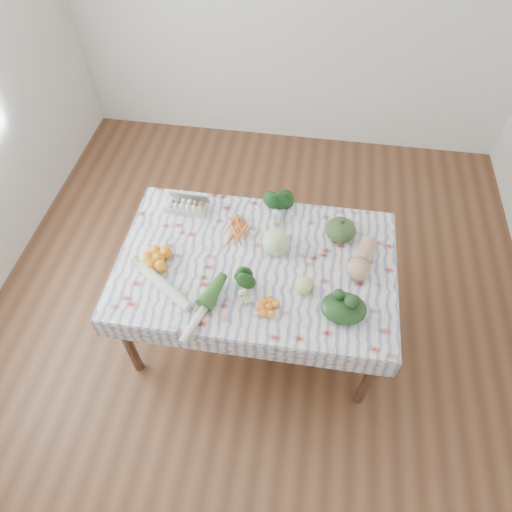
{
  "coord_description": "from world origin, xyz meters",
  "views": [
    {
      "loc": [
        0.25,
        -1.63,
        2.92
      ],
      "look_at": [
        0.0,
        0.0,
        0.82
      ],
      "focal_mm": 32.0,
      "sensor_mm": 36.0,
      "label": 1
    }
  ],
  "objects_px": {
    "egg_carton": "(186,207)",
    "kabocha_squash": "(341,230)",
    "butternut_squash": "(363,258)",
    "grapefruit": "(304,285)",
    "cabbage": "(276,242)",
    "dining_table": "(256,270)"
  },
  "relations": [
    {
      "from": "egg_carton",
      "to": "kabocha_squash",
      "type": "bearing_deg",
      "value": -2.09
    },
    {
      "from": "butternut_squash",
      "to": "grapefruit",
      "type": "distance_m",
      "value": 0.39
    },
    {
      "from": "kabocha_squash",
      "to": "cabbage",
      "type": "bearing_deg",
      "value": -155.16
    },
    {
      "from": "dining_table",
      "to": "cabbage",
      "type": "relative_size",
      "value": 9.67
    },
    {
      "from": "egg_carton",
      "to": "dining_table",
      "type": "bearing_deg",
      "value": -32.44
    },
    {
      "from": "cabbage",
      "to": "grapefruit",
      "type": "relative_size",
      "value": 1.56
    },
    {
      "from": "kabocha_squash",
      "to": "cabbage",
      "type": "height_order",
      "value": "cabbage"
    },
    {
      "from": "egg_carton",
      "to": "butternut_squash",
      "type": "bearing_deg",
      "value": -12.03
    },
    {
      "from": "cabbage",
      "to": "grapefruit",
      "type": "height_order",
      "value": "cabbage"
    },
    {
      "from": "egg_carton",
      "to": "grapefruit",
      "type": "bearing_deg",
      "value": -30.24
    },
    {
      "from": "butternut_squash",
      "to": "grapefruit",
      "type": "relative_size",
      "value": 2.74
    },
    {
      "from": "kabocha_squash",
      "to": "cabbage",
      "type": "distance_m",
      "value": 0.42
    },
    {
      "from": "egg_carton",
      "to": "cabbage",
      "type": "xyz_separation_m",
      "value": [
        0.62,
        -0.24,
        0.05
      ]
    },
    {
      "from": "dining_table",
      "to": "kabocha_squash",
      "type": "distance_m",
      "value": 0.58
    },
    {
      "from": "cabbage",
      "to": "dining_table",
      "type": "bearing_deg",
      "value": -135.29
    },
    {
      "from": "butternut_squash",
      "to": "grapefruit",
      "type": "height_order",
      "value": "butternut_squash"
    },
    {
      "from": "egg_carton",
      "to": "grapefruit",
      "type": "distance_m",
      "value": 0.95
    },
    {
      "from": "egg_carton",
      "to": "grapefruit",
      "type": "xyz_separation_m",
      "value": [
        0.81,
        -0.51,
        0.02
      ]
    },
    {
      "from": "dining_table",
      "to": "egg_carton",
      "type": "xyz_separation_m",
      "value": [
        -0.51,
        0.35,
        0.12
      ]
    },
    {
      "from": "egg_carton",
      "to": "cabbage",
      "type": "relative_size",
      "value": 1.59
    },
    {
      "from": "grapefruit",
      "to": "butternut_squash",
      "type": "bearing_deg",
      "value": 35.56
    },
    {
      "from": "dining_table",
      "to": "kabocha_squash",
      "type": "xyz_separation_m",
      "value": [
        0.48,
        0.28,
        0.15
      ]
    }
  ]
}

